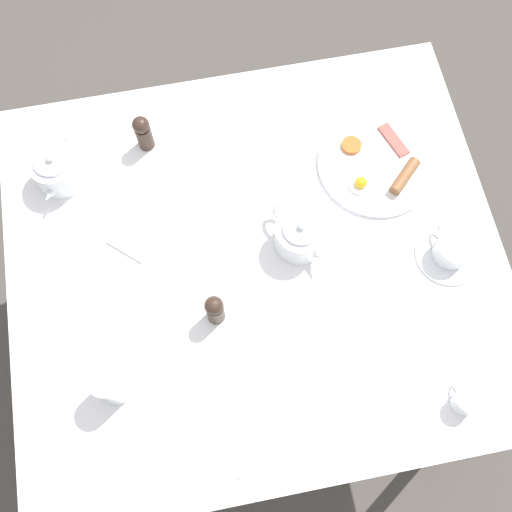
% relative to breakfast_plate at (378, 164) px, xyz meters
% --- Properties ---
extents(ground_plane, '(8.00, 8.00, 0.00)m').
position_rel_breakfast_plate_xyz_m(ground_plane, '(-0.19, 0.35, -0.78)').
color(ground_plane, '#4C4742').
extents(table, '(1.07, 1.19, 0.77)m').
position_rel_breakfast_plate_xyz_m(table, '(-0.19, 0.35, -0.07)').
color(table, white).
rests_on(table, ground_plane).
extents(breakfast_plate, '(0.30, 0.30, 0.04)m').
position_rel_breakfast_plate_xyz_m(breakfast_plate, '(0.00, 0.00, 0.00)').
color(breakfast_plate, white).
rests_on(breakfast_plate, table).
extents(teapot_near, '(0.18, 0.12, 0.11)m').
position_rel_breakfast_plate_xyz_m(teapot_near, '(-0.17, 0.24, 0.04)').
color(teapot_near, white).
rests_on(teapot_near, table).
extents(teapot_far, '(0.19, 0.12, 0.11)m').
position_rel_breakfast_plate_xyz_m(teapot_far, '(0.12, 0.79, 0.04)').
color(teapot_far, white).
rests_on(teapot_far, table).
extents(teacup_with_saucer_left, '(0.16, 0.16, 0.07)m').
position_rel_breakfast_plate_xyz_m(teacup_with_saucer_left, '(-0.26, -0.11, 0.02)').
color(teacup_with_saucer_left, white).
rests_on(teacup_with_saucer_left, table).
extents(water_glass_tall, '(0.07, 0.07, 0.13)m').
position_rel_breakfast_plate_xyz_m(water_glass_tall, '(-0.43, 0.71, 0.06)').
color(water_glass_tall, white).
rests_on(water_glass_tall, table).
extents(creamer_jug, '(0.08, 0.05, 0.06)m').
position_rel_breakfast_plate_xyz_m(creamer_jug, '(-0.61, -0.03, 0.02)').
color(creamer_jug, white).
rests_on(creamer_jug, table).
extents(pepper_grinder, '(0.04, 0.04, 0.11)m').
position_rel_breakfast_plate_xyz_m(pepper_grinder, '(-0.31, 0.47, 0.05)').
color(pepper_grinder, '#38281E').
rests_on(pepper_grinder, table).
extents(salt_grinder, '(0.04, 0.04, 0.11)m').
position_rel_breakfast_plate_xyz_m(salt_grinder, '(0.17, 0.57, 0.05)').
color(salt_grinder, '#38281E').
rests_on(salt_grinder, table).
extents(napkin_folded, '(0.19, 0.19, 0.01)m').
position_rel_breakfast_plate_xyz_m(napkin_folded, '(-0.05, 0.61, -0.00)').
color(napkin_folded, white).
rests_on(napkin_folded, table).
extents(fork_by_plate, '(0.14, 0.12, 0.00)m').
position_rel_breakfast_plate_xyz_m(fork_by_plate, '(-0.31, 0.60, -0.01)').
color(fork_by_plate, silver).
rests_on(fork_by_plate, table).
extents(knife_by_plate, '(0.19, 0.14, 0.00)m').
position_rel_breakfast_plate_xyz_m(knife_by_plate, '(-0.58, 0.42, -0.01)').
color(knife_by_plate, silver).
rests_on(knife_by_plate, table).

